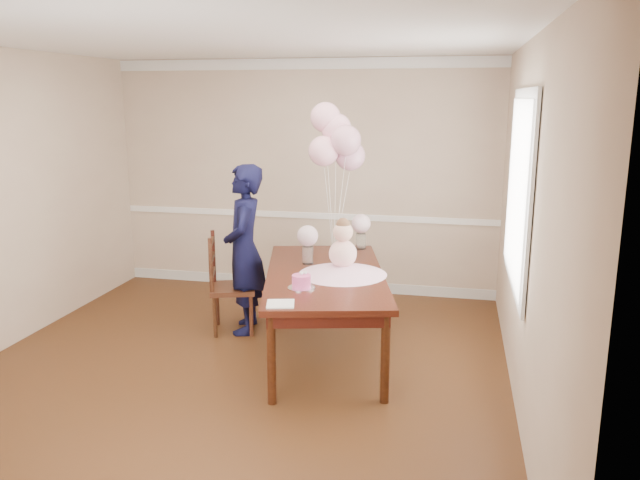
{
  "coord_description": "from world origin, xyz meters",
  "views": [
    {
      "loc": [
        1.74,
        -4.56,
        2.26
      ],
      "look_at": [
        0.61,
        0.6,
        1.05
      ],
      "focal_mm": 35.0,
      "sensor_mm": 36.0,
      "label": 1
    }
  ],
  "objects_px": {
    "dining_table_top": "(325,275)",
    "dining_chair_seat": "(233,288)",
    "woman": "(244,250)",
    "birthday_cake": "(301,281)"
  },
  "relations": [
    {
      "from": "dining_table_top",
      "to": "dining_chair_seat",
      "type": "distance_m",
      "value": 1.11
    },
    {
      "from": "dining_table_top",
      "to": "woman",
      "type": "bearing_deg",
      "value": 141.77
    },
    {
      "from": "woman",
      "to": "dining_chair_seat",
      "type": "bearing_deg",
      "value": -85.04
    },
    {
      "from": "dining_table_top",
      "to": "birthday_cake",
      "type": "relative_size",
      "value": 13.33
    },
    {
      "from": "birthday_cake",
      "to": "dining_table_top",
      "type": "bearing_deg",
      "value": 79.48
    },
    {
      "from": "dining_table_top",
      "to": "dining_chair_seat",
      "type": "bearing_deg",
      "value": 146.13
    },
    {
      "from": "dining_chair_seat",
      "to": "birthday_cake",
      "type": "bearing_deg",
      "value": -61.25
    },
    {
      "from": "dining_table_top",
      "to": "dining_chair_seat",
      "type": "xyz_separation_m",
      "value": [
        -1.0,
        0.37,
        -0.3
      ]
    },
    {
      "from": "woman",
      "to": "dining_table_top",
      "type": "bearing_deg",
      "value": 52.66
    },
    {
      "from": "dining_table_top",
      "to": "woman",
      "type": "height_order",
      "value": "woman"
    }
  ]
}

